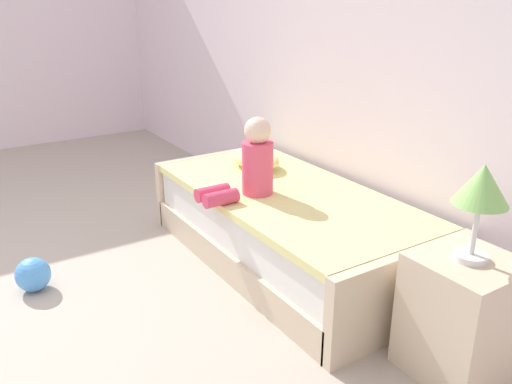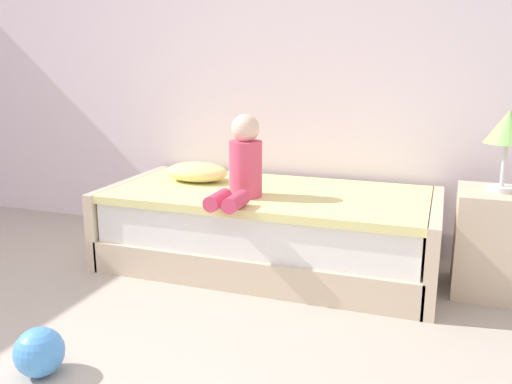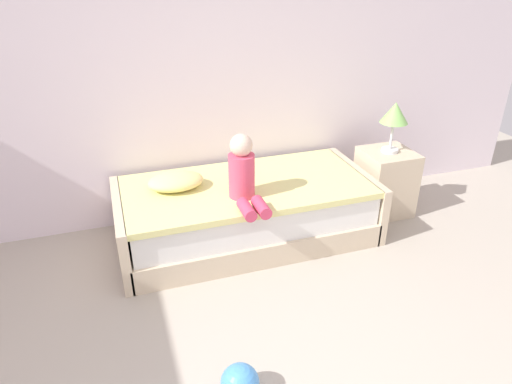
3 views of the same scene
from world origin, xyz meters
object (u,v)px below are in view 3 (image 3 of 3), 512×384
at_px(nightstand, 385,182).
at_px(toy_ball, 240,383).
at_px(pillow, 176,181).
at_px(table_lamp, 395,115).
at_px(child_figure, 243,174).
at_px(bed, 247,211).

distance_m(nightstand, toy_ball, 2.45).
relative_size(nightstand, toy_ball, 2.84).
bearing_deg(toy_ball, nightstand, 40.00).
bearing_deg(nightstand, pillow, 177.93).
distance_m(pillow, toy_ball, 1.70).
height_order(table_lamp, child_figure, table_lamp).
relative_size(nightstand, table_lamp, 1.33).
bearing_deg(child_figure, table_lamp, 10.21).
bearing_deg(bed, pillow, 169.77).
relative_size(bed, child_figure, 4.14).
height_order(nightstand, table_lamp, table_lamp).
relative_size(table_lamp, toy_ball, 2.13).
bearing_deg(child_figure, toy_ball, -108.12).
height_order(table_lamp, pillow, table_lamp).
distance_m(bed, toy_ball, 1.63).
height_order(bed, nightstand, nightstand).
relative_size(nightstand, pillow, 1.36).
height_order(table_lamp, toy_ball, table_lamp).
bearing_deg(nightstand, toy_ball, -140.00).
bearing_deg(table_lamp, bed, -178.67).
height_order(nightstand, toy_ball, nightstand).
distance_m(table_lamp, pillow, 1.94).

